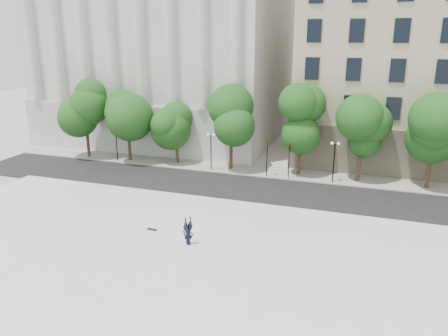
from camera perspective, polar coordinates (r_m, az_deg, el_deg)
The scene contains 11 objects.
ground at distance 25.70m, azimuth -7.41°, elevation -16.08°, with size 160.00×160.00×0.00m, color beige.
plaza at distance 27.90m, azimuth -4.71°, elevation -12.56°, with size 44.00×22.00×0.45m, color silver.
street at distance 40.94m, azimuth 3.53°, elevation -2.92°, with size 60.00×8.00×0.02m, color black.
far_sidewalk at distance 46.44m, azimuth 5.46°, elevation -0.45°, with size 60.00×4.00×0.12m, color #B2AEA4.
building_west at distance 63.69m, azimuth -6.64°, elevation 15.99°, with size 31.50×27.65×25.60m.
traffic_light_west at distance 43.79m, azimuth 5.68°, elevation 3.27°, with size 0.91×1.54×4.12m.
traffic_light_east at distance 43.35m, azimuth 8.57°, elevation 3.14°, with size 0.97×1.74×4.19m.
person_lying at distance 29.81m, azimuth -4.67°, elevation -9.43°, with size 0.71×0.47×1.96m, color black.
skateboard at distance 32.27m, azimuth -9.40°, elevation -7.91°, with size 0.76×0.19×0.08m, color black.
street_trees at distance 45.12m, azimuth 3.59°, elevation 5.73°, with size 47.31×5.34×8.06m.
lamp_posts at distance 44.12m, azimuth 6.53°, elevation 2.44°, with size 36.95×0.28×4.52m.
Camera 1 is at (9.78, -19.21, 14.01)m, focal length 35.00 mm.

